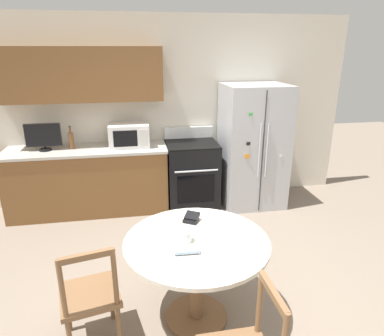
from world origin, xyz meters
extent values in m
plane|color=gray|center=(0.00, 0.00, 0.00)|extent=(14.00, 14.00, 0.00)
cube|color=silver|center=(0.00, 2.65, 1.30)|extent=(5.20, 0.10, 2.60)
cube|color=brown|center=(-1.15, 2.43, 1.84)|extent=(2.10, 0.34, 0.68)
cube|color=brown|center=(-1.15, 2.29, 0.43)|extent=(2.10, 0.62, 0.86)
cube|color=#B7B2A8|center=(-1.15, 2.29, 0.88)|extent=(2.12, 0.64, 0.03)
cube|color=#B2B5BA|center=(1.13, 2.20, 0.85)|extent=(0.86, 0.76, 1.70)
cube|color=#333333|center=(1.13, 1.81, 0.85)|extent=(0.01, 0.01, 1.63)
cylinder|color=silver|center=(1.08, 1.80, 0.89)|extent=(0.02, 0.02, 0.71)
cylinder|color=silver|center=(1.18, 1.80, 0.89)|extent=(0.02, 0.02, 0.71)
cube|color=white|center=(1.39, 1.81, 0.81)|extent=(0.04, 0.01, 0.03)
cube|color=orange|center=(0.91, 1.81, 0.83)|extent=(0.07, 0.02, 0.05)
cube|color=#3FB259|center=(0.93, 1.81, 1.38)|extent=(0.05, 0.01, 0.04)
cube|color=black|center=(0.93, 1.81, 1.00)|extent=(0.05, 0.02, 0.04)
cube|color=black|center=(0.27, 2.26, 0.45)|extent=(0.70, 0.64, 0.90)
cube|color=black|center=(0.27, 1.94, 0.36)|extent=(0.51, 0.01, 0.40)
cylinder|color=silver|center=(0.27, 1.91, 0.63)|extent=(0.58, 0.02, 0.02)
cube|color=black|center=(0.27, 2.26, 0.91)|extent=(0.70, 0.64, 0.02)
cube|color=white|center=(0.27, 2.55, 1.00)|extent=(0.70, 0.06, 0.16)
cube|color=white|center=(-0.58, 2.32, 1.05)|extent=(0.53, 0.37, 0.30)
cube|color=black|center=(-0.63, 2.13, 1.05)|extent=(0.31, 0.01, 0.21)
cube|color=silver|center=(-0.39, 2.13, 1.05)|extent=(0.11, 0.01, 0.22)
cylinder|color=black|center=(-1.66, 2.29, 0.91)|extent=(0.16, 0.16, 0.02)
cylinder|color=black|center=(-1.66, 2.29, 0.94)|extent=(0.03, 0.03, 0.04)
cube|color=black|center=(-1.66, 2.29, 1.11)|extent=(0.44, 0.05, 0.29)
cylinder|color=brown|center=(-1.33, 2.31, 1.01)|extent=(0.07, 0.07, 0.21)
cylinder|color=brown|center=(-1.33, 2.31, 1.15)|extent=(0.03, 0.03, 0.08)
cylinder|color=#262626|center=(-1.33, 2.31, 1.20)|extent=(0.03, 0.03, 0.01)
cylinder|color=beige|center=(-0.08, 0.04, 0.73)|extent=(1.14, 1.14, 0.03)
cylinder|color=brown|center=(-0.08, 0.04, 0.37)|extent=(0.11, 0.11, 0.69)
cylinder|color=brown|center=(-0.08, 0.04, 0.01)|extent=(0.52, 0.52, 0.03)
cylinder|color=brown|center=(0.20, -0.61, 0.68)|extent=(0.04, 0.04, 0.45)
cube|color=brown|center=(0.20, -0.79, 0.88)|extent=(0.04, 0.34, 0.04)
cube|color=brown|center=(-0.91, -0.06, 0.43)|extent=(0.50, 0.50, 0.04)
cylinder|color=brown|center=(-1.11, 0.08, 0.21)|extent=(0.04, 0.04, 0.41)
cylinder|color=brown|center=(-0.78, 0.15, 0.21)|extent=(0.04, 0.04, 0.41)
cylinder|color=brown|center=(-0.70, -0.19, 0.21)|extent=(0.04, 0.04, 0.41)
cylinder|color=brown|center=(-1.04, -0.28, 0.68)|extent=(0.04, 0.04, 0.45)
cylinder|color=brown|center=(-0.70, -0.20, 0.68)|extent=(0.04, 0.04, 0.45)
cube|color=brown|center=(-0.87, -0.24, 0.88)|extent=(0.34, 0.11, 0.04)
cylinder|color=silver|center=(-0.17, 0.04, 0.79)|extent=(0.09, 0.09, 0.08)
cylinder|color=beige|center=(-0.17, 0.04, 0.77)|extent=(0.08, 0.08, 0.05)
cylinder|color=#A3BCDB|center=(-0.18, -0.13, 0.78)|extent=(0.18, 0.06, 0.05)
cube|color=black|center=(-0.07, 0.34, 0.76)|extent=(0.15, 0.14, 0.03)
cube|color=black|center=(-0.06, 0.36, 0.79)|extent=(0.15, 0.15, 0.06)
camera|label=1|loc=(-0.51, -2.24, 2.17)|focal=32.00mm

